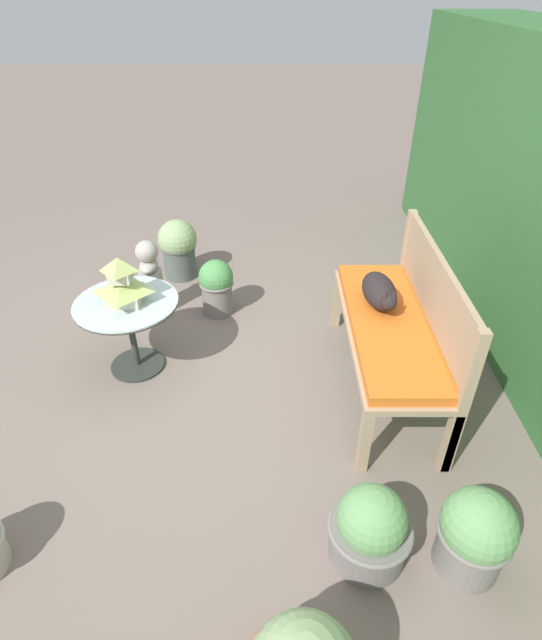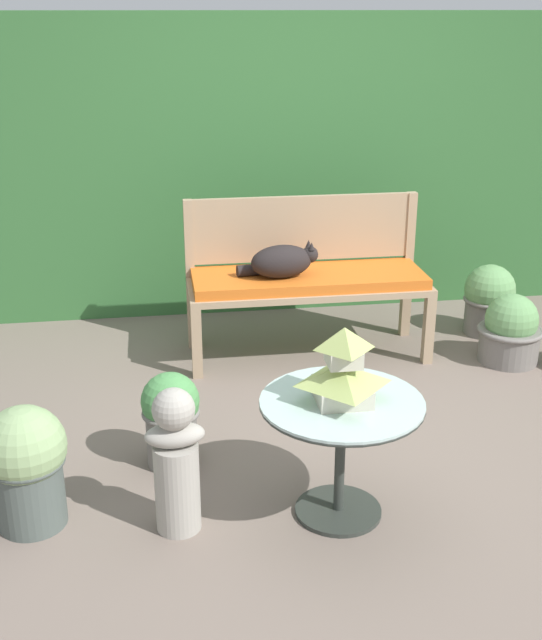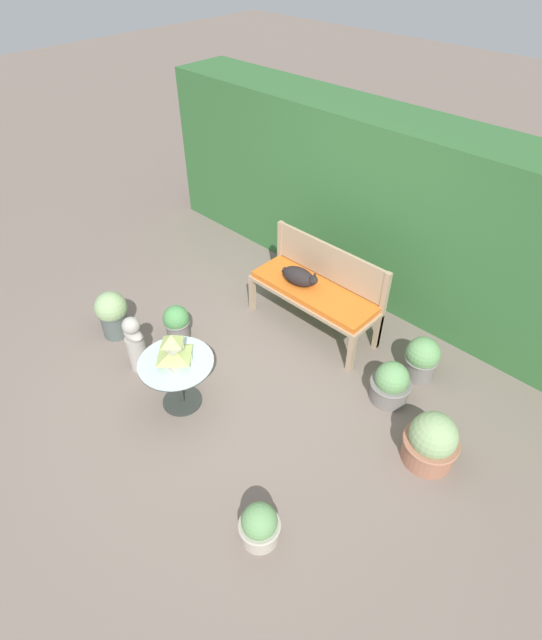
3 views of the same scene
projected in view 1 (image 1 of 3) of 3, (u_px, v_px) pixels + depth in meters
The scene contains 11 objects.
ground at pixel (223, 388), 3.39m from camera, with size 30.00×30.00×0.00m, color #75665B.
garden_bench at pixel (388, 329), 3.16m from camera, with size 1.48×0.53×0.54m.
bench_backrest at pixel (433, 298), 3.03m from camera, with size 1.48×0.06×0.97m.
cat at pixel (380, 291), 3.21m from camera, with size 0.50×0.25×0.21m.
patio_table at pixel (129, 316), 3.34m from camera, with size 0.69×0.69×0.55m.
pagoda_birdhouse at pixel (122, 284), 3.19m from camera, with size 0.30×0.30×0.33m.
garden_bust at pixel (151, 279), 3.97m from camera, with size 0.25×0.19×0.65m.
potted_plant_hedge_corner at pixel (178, 247), 4.49m from camera, with size 0.35×0.35×0.55m.
potted_plant_bench_left at pixel (475, 534), 2.25m from camera, with size 0.34×0.34×0.48m.
potted_plant_patio_mid at pixel (370, 529), 2.32m from camera, with size 0.40×0.40×0.44m.
potted_plant_table_near at pixel (217, 286), 4.01m from camera, with size 0.28×0.28×0.47m.
Camera 1 is at (2.52, 0.33, 2.32)m, focal length 28.00 mm.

